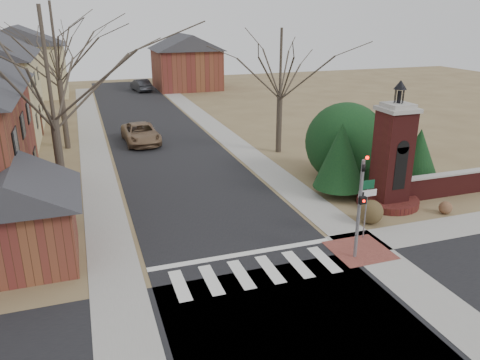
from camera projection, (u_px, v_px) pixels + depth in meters
name	position (u px, v px, depth m)	size (l,w,h in m)	color
ground	(263.00, 283.00, 17.49)	(120.00, 120.00, 0.00)	brown
main_street	(161.00, 140.00, 37.08)	(8.00, 70.00, 0.01)	black
cross_street	(298.00, 331.00, 14.81)	(120.00, 8.00, 0.01)	black
crosswalk_zone	(256.00, 272.00, 18.19)	(8.00, 2.20, 0.02)	silver
stop_bar	(243.00, 254.00, 19.53)	(8.00, 0.35, 0.02)	silver
sidewalk_right_main	(224.00, 135.00, 38.67)	(2.00, 60.00, 0.02)	gray
sidewalk_left	(93.00, 146.00, 35.49)	(2.00, 60.00, 0.02)	gray
curb_apron	(360.00, 250.00, 19.84)	(2.40, 2.40, 0.02)	brown
traffic_signal_pole	(360.00, 199.00, 18.44)	(0.28, 0.41, 4.50)	slate
sign_post	(367.00, 198.00, 20.30)	(0.90, 0.07, 2.75)	slate
brick_gate_monument	(391.00, 165.00, 23.95)	(3.20, 3.20, 6.47)	#531918
brick_garden_wall	(457.00, 183.00, 25.83)	(7.50, 0.50, 1.30)	#531918
garage_left	(18.00, 212.00, 18.13)	(4.80, 4.80, 4.29)	brown
house_distant_left	(20.00, 60.00, 55.15)	(10.80, 8.80, 8.53)	beige
house_distant_right	(186.00, 60.00, 61.45)	(8.80, 8.80, 7.30)	brown
evergreen_near	(341.00, 155.00, 25.14)	(2.80, 2.80, 4.10)	#473D33
evergreen_mid	(380.00, 139.00, 27.12)	(3.40, 3.40, 4.70)	#473D33
evergreen_far	(419.00, 152.00, 27.07)	(2.40, 2.40, 3.30)	#473D33
evergreen_mass	(346.00, 139.00, 27.88)	(4.80, 4.80, 4.80)	black
bare_tree_0	(45.00, 56.00, 20.78)	(8.05, 8.05, 11.15)	#473D33
bare_tree_1	(54.00, 36.00, 32.24)	(8.40, 8.40, 11.64)	#473D33
bare_tree_2	(54.00, 41.00, 44.01)	(7.35, 7.35, 10.19)	#473D33
bare_tree_3	(281.00, 57.00, 31.77)	(7.00, 7.00, 9.70)	#473D33
pickup_truck	(141.00, 133.00, 36.06)	(2.48, 5.38, 1.50)	#816246
distant_car	(141.00, 85.00, 60.20)	(1.64, 4.71, 1.55)	#2B2D32
dry_shrub_left	(371.00, 212.00, 22.27)	(1.16, 1.16, 1.16)	brown
dry_shrub_right	(446.00, 208.00, 23.40)	(0.65, 0.65, 0.65)	brown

